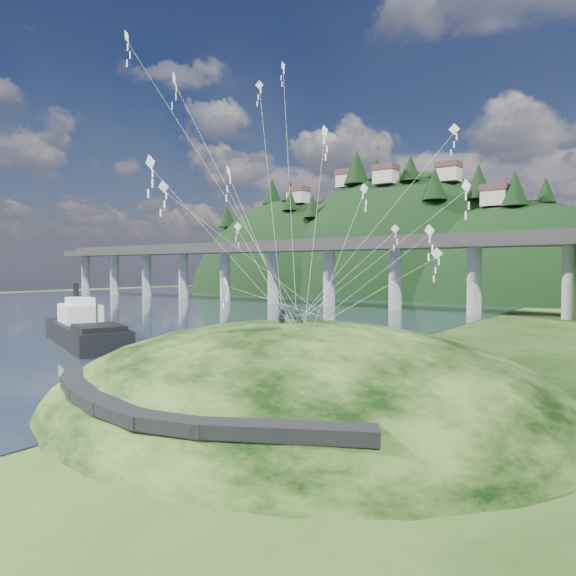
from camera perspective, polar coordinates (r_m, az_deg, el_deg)
The scene contains 10 objects.
ground at distance 37.88m, azimuth -10.50°, elevation -10.79°, with size 320.00×320.00×0.00m, color black.
water at distance 113.64m, azimuth -24.42°, elevation -2.22°, with size 240.00×240.00×0.00m, color #28394A.
grass_hill at distance 34.64m, azimuth 1.45°, elevation -14.58°, with size 36.00×32.00×13.00m.
footpath at distance 25.71m, azimuth -15.12°, elevation -12.36°, with size 22.29×5.84×0.83m.
bridge at distance 109.22m, azimuth 7.10°, elevation 2.89°, with size 160.00×11.00×15.00m.
far_ridge at distance 164.15m, azimuth 10.76°, elevation -3.33°, with size 153.00×70.00×94.50m.
work_barge at distance 61.35m, azimuth -21.65°, elevation -4.30°, with size 19.73×11.38×6.68m.
wooden_dock at distance 48.17m, azimuth -12.43°, elevation -7.45°, with size 14.36×5.21×1.01m.
kite_flyers at distance 33.13m, azimuth 0.01°, elevation -2.36°, with size 1.66×1.44×1.81m.
kite_swarm at distance 35.89m, azimuth 0.01°, elevation 13.06°, with size 19.72×16.85×19.73m.
Camera 1 is at (26.97, -25.18, 8.56)m, focal length 32.00 mm.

